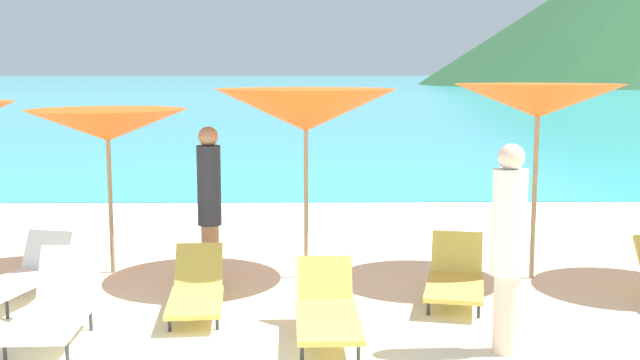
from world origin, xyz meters
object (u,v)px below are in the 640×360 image
object	(u,v)px
umbrella_2	(107,125)
umbrella_4	(538,101)
lounge_chair_1	(455,277)
beachgoer_0	(508,241)
beachgoer_3	(209,199)
lounge_chair_4	(327,310)
umbrella_3	(306,110)
lounge_chair_8	(55,306)
lounge_chair_5	(20,276)
lounge_chair_0	(197,289)

from	to	relation	value
umbrella_2	umbrella_4	world-z (taller)	umbrella_4
umbrella_2	lounge_chair_1	bearing A→B (deg)	-17.68
umbrella_4	beachgoer_0	world-z (taller)	umbrella_4
beachgoer_0	umbrella_2	bearing A→B (deg)	-155.30
beachgoer_0	beachgoer_3	size ratio (longest dim) A/B	1.01
lounge_chair_4	umbrella_3	bearing A→B (deg)	93.67
umbrella_2	umbrella_4	xyz separation A→B (m)	(5.26, -0.35, 0.31)
umbrella_4	lounge_chair_1	distance (m)	2.42
lounge_chair_8	beachgoer_0	bearing A→B (deg)	-7.74
lounge_chair_4	lounge_chair_1	bearing A→B (deg)	39.36
lounge_chair_8	umbrella_3	bearing A→B (deg)	40.83
umbrella_3	beachgoer_0	xyz separation A→B (m)	(1.82, -2.63, -1.04)
lounge_chair_5	lounge_chair_4	bearing A→B (deg)	-7.67
beachgoer_3	umbrella_3	bearing A→B (deg)	-11.15
umbrella_2	lounge_chair_1	size ratio (longest dim) A/B	1.48
lounge_chair_8	lounge_chair_1	bearing A→B (deg)	13.87
umbrella_3	lounge_chair_0	xyz separation A→B (m)	(-1.15, -1.43, -1.81)
lounge_chair_5	beachgoer_0	xyz separation A→B (m)	(5.00, -1.67, 0.75)
umbrella_2	beachgoer_3	size ratio (longest dim) A/B	1.13
umbrella_2	lounge_chair_0	distance (m)	2.68
umbrella_3	lounge_chair_5	bearing A→B (deg)	-163.16
umbrella_3	lounge_chair_0	world-z (taller)	umbrella_3
lounge_chair_0	beachgoer_3	world-z (taller)	beachgoer_3
lounge_chair_4	umbrella_2	bearing A→B (deg)	134.73
umbrella_3	lounge_chair_8	xyz separation A→B (m)	(-2.38, -2.23, -1.74)
lounge_chair_0	umbrella_2	bearing A→B (deg)	123.14
umbrella_4	beachgoer_3	bearing A→B (deg)	-176.79
lounge_chair_8	beachgoer_0	distance (m)	4.28
umbrella_3	beachgoer_3	size ratio (longest dim) A/B	1.23
lounge_chair_8	umbrella_2	bearing A→B (deg)	89.72
umbrella_4	lounge_chair_0	bearing A→B (deg)	-161.24
lounge_chair_0	lounge_chair_8	distance (m)	1.46
lounge_chair_4	lounge_chair_8	xyz separation A→B (m)	(-2.59, 0.09, 0.02)
lounge_chair_0	lounge_chair_1	xyz separation A→B (m)	(2.81, 0.37, 0.02)
umbrella_3	beachgoer_3	xyz separation A→B (m)	(-1.15, -0.31, -1.03)
lounge_chair_4	beachgoer_0	bearing A→B (deg)	-12.56
lounge_chair_4	lounge_chair_5	world-z (taller)	same
beachgoer_3	lounge_chair_5	bearing A→B (deg)	171.30
umbrella_3	beachgoer_0	size ratio (longest dim) A/B	1.22
umbrella_2	umbrella_3	bearing A→B (deg)	-5.92
lounge_chair_0	lounge_chair_4	xyz separation A→B (m)	(1.36, -0.88, 0.05)
umbrella_4	beachgoer_3	world-z (taller)	umbrella_4
lounge_chair_4	beachgoer_3	bearing A→B (deg)	122.67
lounge_chair_1	lounge_chair_4	xyz separation A→B (m)	(-1.45, -1.25, 0.03)
lounge_chair_0	lounge_chair_8	size ratio (longest dim) A/B	0.97
lounge_chair_1	umbrella_3	bearing A→B (deg)	159.83
beachgoer_0	beachgoer_3	bearing A→B (deg)	-159.34
umbrella_2	umbrella_3	distance (m)	2.49
lounge_chair_8	lounge_chair_4	bearing A→B (deg)	-4.15
lounge_chair_8	lounge_chair_5	bearing A→B (deg)	120.22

